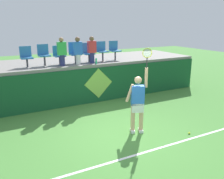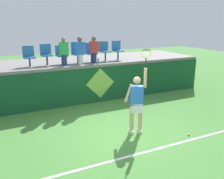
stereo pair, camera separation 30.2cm
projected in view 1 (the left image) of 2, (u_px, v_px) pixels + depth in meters
name	position (u px, v px, depth m)	size (l,w,h in m)	color
ground_plane	(123.00, 135.00, 7.44)	(40.00, 40.00, 0.00)	#478438
court_back_wall	(82.00, 86.00, 10.03)	(11.86, 0.20, 1.48)	#144C28
spectator_platform	(70.00, 62.00, 11.06)	(11.86, 3.04, 0.12)	gray
court_baseline_stripe	(145.00, 152.00, 6.45)	(10.67, 0.08, 0.01)	white
tennis_player	(138.00, 101.00, 7.36)	(0.71, 0.39, 2.59)	white
tennis_ball	(189.00, 133.00, 7.47)	(0.07, 0.07, 0.07)	#D1E533
water_bottle	(96.00, 61.00, 10.17)	(0.07, 0.07, 0.24)	#26B272
stadium_chair_0	(26.00, 56.00, 9.47)	(0.44, 0.42, 0.79)	#38383D
stadium_chair_1	(44.00, 54.00, 9.76)	(0.44, 0.42, 0.84)	#38383D
stadium_chair_2	(59.00, 54.00, 10.05)	(0.44, 0.42, 0.75)	#38383D
stadium_chair_3	(75.00, 52.00, 10.35)	(0.44, 0.42, 0.87)	#38383D
stadium_chair_4	(88.00, 52.00, 10.64)	(0.44, 0.42, 0.82)	#38383D
stadium_chair_5	(102.00, 50.00, 10.92)	(0.44, 0.42, 0.85)	#38383D
stadium_chair_6	(114.00, 49.00, 11.21)	(0.44, 0.42, 0.85)	#38383D
spectator_0	(62.00, 51.00, 9.65)	(0.34, 0.20, 1.12)	navy
spectator_1	(78.00, 50.00, 9.98)	(0.34, 0.20, 1.11)	white
spectator_2	(92.00, 49.00, 10.26)	(0.34, 0.20, 1.12)	navy
wall_signage_mount	(99.00, 102.00, 10.45)	(1.27, 0.01, 1.45)	#144C28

